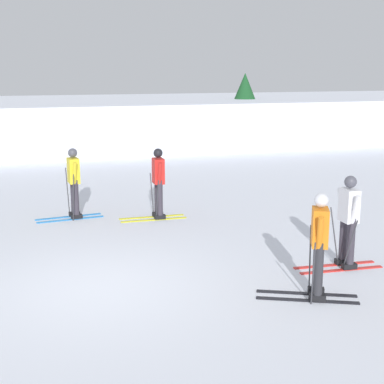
{
  "coord_description": "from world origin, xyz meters",
  "views": [
    {
      "loc": [
        -1.14,
        -8.96,
        3.59
      ],
      "look_at": [
        2.39,
        2.72,
        0.9
      ],
      "focal_mm": 53.11,
      "sensor_mm": 36.0,
      "label": 1
    }
  ],
  "objects": [
    {
      "name": "far_snow_ridge",
      "position": [
        0.0,
        18.09,
        1.05
      ],
      "size": [
        80.0,
        9.84,
        2.1
      ],
      "primitive_type": "cube",
      "color": "silver",
      "rests_on": "ground"
    },
    {
      "name": "skier_white",
      "position": [
        4.4,
        -0.33,
        0.92
      ],
      "size": [
        1.62,
        1.0,
        1.71
      ],
      "color": "red",
      "rests_on": "ground"
    },
    {
      "name": "skier_red",
      "position": [
        1.93,
        4.02,
        0.92
      ],
      "size": [
        1.61,
        1.0,
        1.71
      ],
      "color": "gold",
      "rests_on": "ground"
    },
    {
      "name": "ground_plane",
      "position": [
        0.0,
        0.0,
        0.0
      ],
      "size": [
        120.0,
        120.0,
        0.0
      ],
      "primitive_type": "plane",
      "color": "silver"
    },
    {
      "name": "skier_yellow",
      "position": [
        -0.01,
        4.64,
        0.92
      ],
      "size": [
        1.63,
        1.0,
        1.71
      ],
      "color": "#237AC6",
      "rests_on": "ground"
    },
    {
      "name": "conifer_far_right",
      "position": [
        9.21,
        16.61,
        2.0
      ],
      "size": [
        2.17,
        2.17,
        3.32
      ],
      "color": "#513823",
      "rests_on": "ground"
    },
    {
      "name": "skier_orange",
      "position": [
        3.19,
        -1.44,
        0.92
      ],
      "size": [
        1.61,
        1.0,
        1.71
      ],
      "color": "black",
      "rests_on": "ground"
    }
  ]
}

